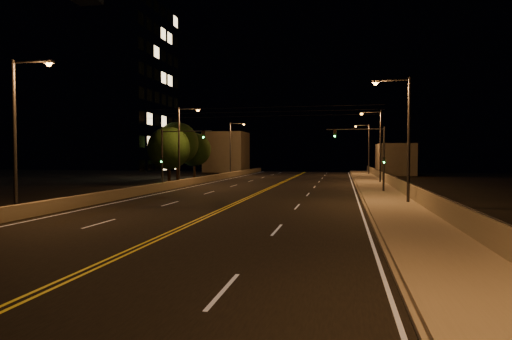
% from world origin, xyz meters
% --- Properties ---
extents(ground, '(160.00, 160.00, 0.00)m').
position_xyz_m(ground, '(0.00, 0.00, 0.00)').
color(ground, black).
rests_on(ground, ground).
extents(road, '(18.00, 120.00, 0.02)m').
position_xyz_m(road, '(0.00, 20.00, 0.01)').
color(road, black).
rests_on(road, ground).
extents(sidewalk, '(3.60, 120.00, 0.30)m').
position_xyz_m(sidewalk, '(10.80, 20.00, 0.15)').
color(sidewalk, '#9E9784').
rests_on(sidewalk, ground).
extents(curb, '(0.14, 120.00, 0.15)m').
position_xyz_m(curb, '(8.93, 20.00, 0.07)').
color(curb, '#9E9784').
rests_on(curb, ground).
extents(parapet_wall, '(0.30, 120.00, 1.00)m').
position_xyz_m(parapet_wall, '(12.45, 20.00, 0.80)').
color(parapet_wall, gray).
rests_on(parapet_wall, sidewalk).
extents(jersey_barrier, '(0.45, 120.00, 0.78)m').
position_xyz_m(jersey_barrier, '(-9.69, 20.00, 0.39)').
color(jersey_barrier, gray).
rests_on(jersey_barrier, ground).
extents(distant_building_right, '(6.00, 10.00, 5.44)m').
position_xyz_m(distant_building_right, '(16.50, 69.81, 2.72)').
color(distant_building_right, gray).
rests_on(distant_building_right, ground).
extents(distant_building_left, '(8.00, 8.00, 8.15)m').
position_xyz_m(distant_building_left, '(-16.00, 76.24, 4.08)').
color(distant_building_left, gray).
rests_on(distant_building_left, ground).
extents(parapet_rail, '(0.06, 120.00, 0.06)m').
position_xyz_m(parapet_rail, '(12.45, 20.00, 1.33)').
color(parapet_rail, black).
rests_on(parapet_rail, parapet_wall).
extents(lane_markings, '(17.32, 116.00, 0.00)m').
position_xyz_m(lane_markings, '(0.00, 19.93, 0.02)').
color(lane_markings, silver).
rests_on(lane_markings, road).
extents(streetlight_1, '(2.55, 0.28, 8.65)m').
position_xyz_m(streetlight_1, '(11.51, 21.33, 5.03)').
color(streetlight_1, '#2D2D33').
rests_on(streetlight_1, ground).
extents(streetlight_2, '(2.55, 0.28, 8.65)m').
position_xyz_m(streetlight_2, '(11.51, 43.16, 5.03)').
color(streetlight_2, '#2D2D33').
rests_on(streetlight_2, ground).
extents(streetlight_3, '(2.55, 0.28, 8.65)m').
position_xyz_m(streetlight_3, '(11.51, 65.61, 5.03)').
color(streetlight_3, '#2D2D33').
rests_on(streetlight_3, ground).
extents(streetlight_4, '(2.55, 0.28, 8.65)m').
position_xyz_m(streetlight_4, '(-9.91, 11.51, 5.03)').
color(streetlight_4, '#2D2D33').
rests_on(streetlight_4, ground).
extents(streetlight_5, '(2.55, 0.28, 8.65)m').
position_xyz_m(streetlight_5, '(-9.91, 35.54, 5.03)').
color(streetlight_5, '#2D2D33').
rests_on(streetlight_5, ground).
extents(streetlight_6, '(2.55, 0.28, 8.65)m').
position_xyz_m(streetlight_6, '(-9.91, 57.48, 5.03)').
color(streetlight_6, '#2D2D33').
rests_on(streetlight_6, ground).
extents(traffic_signal_right, '(5.11, 0.31, 5.95)m').
position_xyz_m(traffic_signal_right, '(9.98, 30.13, 3.78)').
color(traffic_signal_right, '#2D2D33').
rests_on(traffic_signal_right, ground).
extents(traffic_signal_left, '(5.11, 0.31, 5.95)m').
position_xyz_m(traffic_signal_left, '(-8.78, 30.13, 3.78)').
color(traffic_signal_left, '#2D2D33').
rests_on(traffic_signal_left, ground).
extents(overhead_wires, '(22.00, 0.03, 0.83)m').
position_xyz_m(overhead_wires, '(0.00, 29.50, 7.40)').
color(overhead_wires, black).
extents(building_tower, '(24.00, 15.00, 27.82)m').
position_xyz_m(building_tower, '(-30.71, 49.78, 13.34)').
color(building_tower, gray).
rests_on(building_tower, ground).
extents(tree_0, '(5.00, 5.00, 6.77)m').
position_xyz_m(tree_0, '(-12.55, 38.27, 4.27)').
color(tree_0, black).
rests_on(tree_0, ground).
extents(tree_1, '(5.95, 5.95, 8.06)m').
position_xyz_m(tree_1, '(-15.28, 47.67, 5.08)').
color(tree_1, black).
rests_on(tree_1, ground).
extents(tree_2, '(5.04, 5.04, 6.83)m').
position_xyz_m(tree_2, '(-14.54, 52.60, 4.30)').
color(tree_2, black).
rests_on(tree_2, ground).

